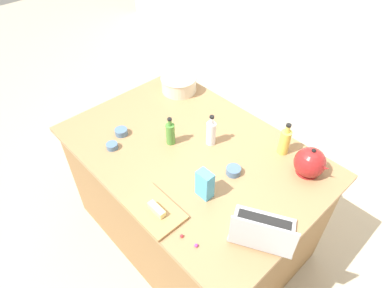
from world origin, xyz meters
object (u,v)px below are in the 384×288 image
object	(u,v)px
mixing_bowl_large	(179,84)
ramekin_medium	(233,171)
bottle_oil	(285,141)
kettle	(310,163)
bottle_olive	(170,133)
ramekin_wide	(112,146)
ramekin_small	(121,132)
bottle_vinegar	(211,133)
laptop	(262,232)
candy_bag	(205,184)
butter_stick_left	(157,209)
cutting_board	(154,210)

from	to	relation	value
mixing_bowl_large	ramekin_medium	world-z (taller)	mixing_bowl_large
bottle_oil	kettle	bearing A→B (deg)	-10.04
mixing_bowl_large	bottle_olive	xyz separation A→B (m)	(0.41, -0.43, 0.02)
mixing_bowl_large	ramekin_wide	xyz separation A→B (m)	(0.20, -0.74, -0.04)
ramekin_small	bottle_vinegar	bearing A→B (deg)	38.84
bottle_oil	kettle	size ratio (longest dim) A/B	1.03
bottle_olive	ramekin_medium	world-z (taller)	bottle_olive
ramekin_medium	ramekin_wide	world-z (taller)	ramekin_medium
bottle_vinegar	ramekin_medium	xyz separation A→B (m)	(0.28, -0.09, -0.07)
laptop	ramekin_medium	distance (m)	0.44
bottle_oil	ramekin_wide	size ratio (longest dim) A/B	3.07
kettle	candy_bag	xyz separation A→B (m)	(-0.29, -0.55, 0.01)
bottle_oil	butter_stick_left	distance (m)	0.88
cutting_board	ramekin_small	xyz separation A→B (m)	(-0.63, 0.22, 0.01)
laptop	ramekin_small	xyz separation A→B (m)	(-1.11, -0.06, -0.03)
bottle_olive	kettle	size ratio (longest dim) A/B	0.92
ramekin_medium	ramekin_wide	size ratio (longest dim) A/B	1.20
cutting_board	ramekin_small	distance (m)	0.67
bottle_oil	butter_stick_left	bearing A→B (deg)	-101.21
laptop	mixing_bowl_large	bearing A→B (deg)	155.76
bottle_oil	candy_bag	xyz separation A→B (m)	(-0.09, -0.59, -0.00)
laptop	mixing_bowl_large	distance (m)	1.36
kettle	bottle_olive	bearing A→B (deg)	-150.72
bottle_olive	ramekin_medium	distance (m)	0.46
butter_stick_left	ramekin_wide	bearing A→B (deg)	169.69
mixing_bowl_large	bottle_oil	bearing A→B (deg)	1.06
bottle_olive	ramekin_wide	world-z (taller)	bottle_olive
kettle	candy_bag	distance (m)	0.63
ramekin_small	kettle	bearing A→B (deg)	30.39
ramekin_small	ramekin_medium	xyz separation A→B (m)	(0.73, 0.28, 0.00)
bottle_vinegar	bottle_olive	bearing A→B (deg)	-133.63
ramekin_small	candy_bag	bearing A→B (deg)	3.55
bottle_oil	ramekin_wide	bearing A→B (deg)	-134.91
kettle	ramekin_wide	size ratio (longest dim) A/B	2.96
bottle_oil	kettle	world-z (taller)	bottle_oil
butter_stick_left	ramekin_medium	distance (m)	0.51
bottle_oil	ramekin_small	xyz separation A→B (m)	(-0.82, -0.64, -0.07)
cutting_board	candy_bag	xyz separation A→B (m)	(0.10, 0.27, 0.08)
bottle_oil	ramekin_small	bearing A→B (deg)	-142.32
bottle_olive	cutting_board	world-z (taller)	bottle_olive
laptop	ramekin_medium	size ratio (longest dim) A/B	4.39
bottle_vinegar	ramekin_small	world-z (taller)	bottle_vinegar
bottle_oil	bottle_vinegar	xyz separation A→B (m)	(-0.36, -0.27, -0.00)
bottle_vinegar	ramekin_medium	distance (m)	0.30
ramekin_small	cutting_board	bearing A→B (deg)	-19.50
laptop	butter_stick_left	world-z (taller)	laptop
bottle_oil	bottle_vinegar	distance (m)	0.45
cutting_board	ramekin_wide	bearing A→B (deg)	169.31
ramekin_small	ramekin_wide	bearing A→B (deg)	-58.68
ramekin_wide	candy_bag	world-z (taller)	candy_bag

